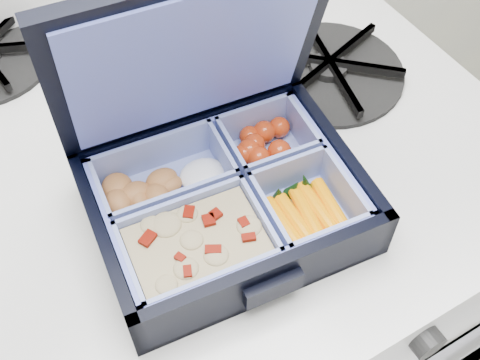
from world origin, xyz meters
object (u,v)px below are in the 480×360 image
stove (214,306)px  burner_grate (329,66)px  bento_box (226,202)px  fork (220,88)px

stove → burner_grate: (0.16, -0.01, 0.48)m
bento_box → fork: bearing=68.8°
fork → bento_box: bearing=-65.7°
bento_box → fork: 0.18m
stove → burner_grate: size_ratio=5.26×
burner_grate → bento_box: bearing=-149.7°
stove → bento_box: size_ratio=3.83×
bento_box → fork: size_ratio=1.38×
burner_grate → fork: (-0.12, 0.04, -0.01)m
bento_box → burner_grate: size_ratio=1.37×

